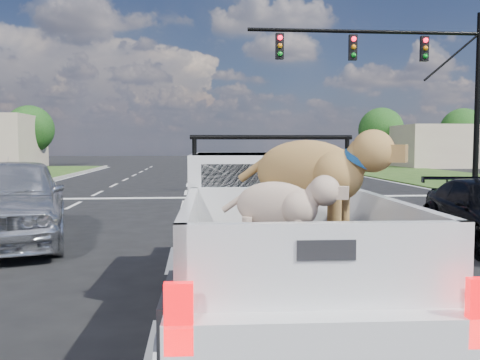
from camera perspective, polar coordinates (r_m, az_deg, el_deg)
The scene contains 9 objects.
ground at distance 8.84m, azimuth 3.86°, elevation -8.70°, with size 160.00×160.00×0.00m, color black.
road_markings at distance 15.27m, azimuth 0.09°, elevation -3.28°, with size 17.75×60.00×0.01m.
traffic_signal at distance 21.03m, azimuth 19.42°, elevation 11.38°, with size 9.11×0.31×7.00m.
building_right at distance 48.50m, azimuth 23.86°, elevation 3.49°, with size 12.00×7.00×3.60m, color #BBAC8F.
tree_far_c at distance 48.80m, azimuth -22.53°, elevation 5.28°, with size 4.20×4.20×5.40m.
tree_far_d at distance 49.66m, azimuth 15.56°, elevation 5.41°, with size 4.20×4.20×5.40m.
tree_far_e at distance 52.99m, azimuth 23.72°, elevation 5.12°, with size 4.20×4.20×5.40m.
pickup_truck at distance 5.80m, azimuth 3.64°, elevation -5.66°, with size 2.19×5.52×2.05m.
silver_sedan at distance 11.01m, azimuth -24.41°, elevation -2.02°, with size 2.02×5.02×1.71m, color silver.
Camera 1 is at (-1.33, -8.52, 1.94)m, focal length 38.00 mm.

